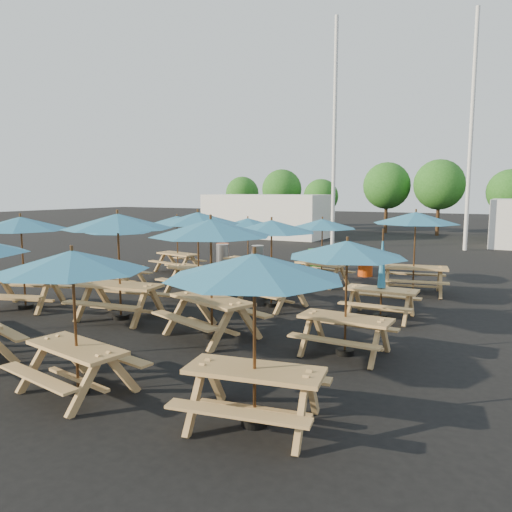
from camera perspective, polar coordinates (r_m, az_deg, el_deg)
The scene contains 29 objects.
ground at distance 14.03m, azimuth -2.91°, elevation -5.16°, with size 120.00×120.00×0.00m, color black.
picnic_unit_1 at distance 14.20m, azimuth -25.28°, elevation 2.96°, with size 3.11×3.11×2.43m.
picnic_unit_2 at distance 16.60m, azimuth -15.44°, elevation 2.77°, with size 2.20×2.20×2.03m.
picnic_unit_3 at distance 19.02m, azimuth -9.02°, elevation 3.80°, with size 2.54×2.54×2.14m.
picnic_unit_5 at distance 12.21m, azimuth -15.52°, elevation 3.32°, with size 2.93×2.93×2.56m.
picnic_unit_6 at distance 14.58m, azimuth -6.66°, elevation 3.89°, with size 2.93×2.93×2.48m.
picnic_unit_7 at distance 17.32m, azimuth -0.94°, elevation 3.54°, with size 2.37×2.37×2.14m.
picnic_unit_8 at distance 7.88m, azimuth -20.24°, elevation -1.22°, with size 2.60×2.60×2.22m.
picnic_unit_9 at distance 10.30m, azimuth -5.19°, elevation 2.62°, with size 3.25×3.25×2.52m.
picnic_unit_10 at distance 13.10m, azimuth 1.79°, elevation 2.97°, with size 2.94×2.94×2.33m.
picnic_unit_11 at distance 16.28m, azimuth 7.59°, elevation 3.34°, with size 2.64×2.64×2.18m.
picnic_unit_12 at distance 6.34m, azimuth -0.18°, elevation -2.06°, with size 2.72×2.72×2.31m.
picnic_unit_13 at distance 9.32m, azimuth 10.37°, elevation 0.21°, with size 2.27×2.27×2.18m.
picnic_unit_14 at distance 12.39m, azimuth 14.16°, elevation -2.88°, with size 1.72×1.51×2.17m.
picnic_unit_15 at distance 15.48m, azimuth 17.78°, elevation 3.77°, with size 2.96×2.96×2.47m.
waste_bin_0 at distance 21.36m, azimuth -3.84°, elevation 0.34°, with size 0.52×0.52×0.84m, color #C73D0B.
waste_bin_1 at distance 20.97m, azimuth -3.86°, elevation 0.21°, with size 0.52×0.52×0.84m, color gray.
waste_bin_2 at distance 20.45m, azimuth 0.17°, elevation 0.04°, with size 0.52×0.52×0.84m, color gray.
waste_bin_3 at distance 19.31m, azimuth 6.71°, elevation -0.45°, with size 0.52×0.52×0.84m, color #188518.
waste_bin_4 at distance 18.41m, azimuth 12.40°, elevation -0.97°, with size 0.52×0.52×0.84m, color #C73D0B.
mast_0 at distance 27.43m, azimuth 8.96°, elevation 13.54°, with size 0.20×0.20×12.00m, color silver.
mast_1 at distance 27.99m, azimuth 23.38°, elevation 12.90°, with size 0.20×0.20×12.00m, color silver.
event_tent_0 at distance 33.37m, azimuth 1.31°, elevation 4.63°, with size 8.00×4.00×2.80m, color silver.
tree_0 at distance 42.59m, azimuth -1.57°, elevation 7.18°, with size 2.80×2.80×4.24m.
tree_1 at distance 39.39m, azimuth 2.96°, elevation 7.61°, with size 3.11×3.11×4.72m.
tree_2 at distance 37.85m, azimuth 7.42°, elevation 6.76°, with size 2.59×2.59×3.93m.
tree_3 at distance 37.49m, azimuth 14.73°, elevation 7.77°, with size 3.36×3.36×5.09m.
tree_4 at distance 36.34m, azimuth 20.21°, elevation 7.66°, with size 3.41×3.41×5.17m.
tree_5 at distance 36.40m, azimuth 27.06°, elevation 6.53°, with size 2.94×2.94×4.45m.
Camera 1 is at (7.10, -11.71, 3.08)m, focal length 35.00 mm.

